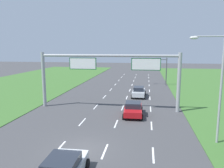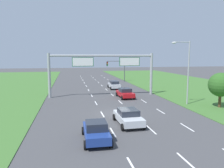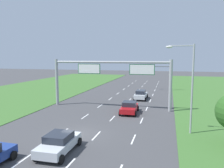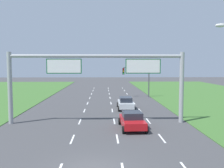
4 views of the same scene
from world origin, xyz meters
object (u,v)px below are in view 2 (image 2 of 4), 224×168
(sign_gantry, at_px, (103,66))
(street_lamp, at_px, (186,67))
(car_lead_silver, at_px, (96,131))
(car_near_red, at_px, (128,117))
(car_far_ahead, at_px, (125,93))
(roadside_tree_near, at_px, (221,85))
(car_mid_lane, at_px, (114,85))
(traffic_light_mast, at_px, (117,67))

(sign_gantry, relative_size, street_lamp, 2.03)
(street_lamp, bearing_deg, car_lead_silver, -142.11)
(car_near_red, bearing_deg, car_lead_silver, -136.82)
(car_far_ahead, bearing_deg, sign_gantry, 141.74)
(car_lead_silver, height_order, car_far_ahead, car_lead_silver)
(street_lamp, bearing_deg, car_near_red, -144.82)
(car_lead_silver, distance_m, car_far_ahead, 17.92)
(car_far_ahead, xyz_separation_m, sign_gantry, (-3.09, 2.25, 4.14))
(car_lead_silver, xyz_separation_m, roadside_tree_near, (16.75, 7.84, 2.18))
(roadside_tree_near, bearing_deg, sign_gantry, 140.07)
(car_lead_silver, height_order, car_mid_lane, car_mid_lane)
(car_near_red, bearing_deg, street_lamp, 33.91)
(car_near_red, height_order, sign_gantry, sign_gantry)
(car_lead_silver, distance_m, roadside_tree_near, 18.62)
(traffic_light_mast, bearing_deg, sign_gantry, -108.72)
(sign_gantry, bearing_deg, traffic_light_mast, 71.28)
(car_mid_lane, height_order, sign_gantry, sign_gantry)
(car_near_red, distance_m, roadside_tree_near, 14.10)
(car_near_red, relative_size, traffic_light_mast, 0.79)
(car_near_red, distance_m, street_lamp, 12.72)
(car_near_red, xyz_separation_m, car_mid_lane, (3.38, 23.06, 0.03))
(car_lead_silver, xyz_separation_m, car_far_ahead, (6.64, 16.65, -0.00))
(sign_gantry, distance_m, roadside_tree_near, 17.32)
(car_lead_silver, height_order, street_lamp, street_lamp)
(car_far_ahead, height_order, street_lamp, street_lamp)
(car_mid_lane, distance_m, traffic_light_mast, 12.43)
(sign_gantry, bearing_deg, roadside_tree_near, -39.93)
(car_mid_lane, xyz_separation_m, sign_gantry, (-3.35, -7.63, 4.11))
(car_lead_silver, xyz_separation_m, sign_gantry, (3.55, 18.89, 4.14))
(car_mid_lane, relative_size, street_lamp, 0.53)
(car_near_red, relative_size, car_far_ahead, 1.02)
(sign_gantry, xyz_separation_m, street_lamp, (9.75, -8.54, 0.17))
(sign_gantry, xyz_separation_m, traffic_light_mast, (6.52, 19.25, -1.04))
(car_lead_silver, distance_m, street_lamp, 17.40)
(car_mid_lane, distance_m, street_lamp, 17.91)
(traffic_light_mast, bearing_deg, car_near_red, -100.70)
(car_lead_silver, bearing_deg, street_lamp, 38.59)
(car_near_red, relative_size, car_lead_silver, 1.08)
(car_near_red, height_order, traffic_light_mast, traffic_light_mast)
(traffic_light_mast, bearing_deg, car_mid_lane, -105.26)
(car_lead_silver, bearing_deg, roadside_tree_near, 25.80)
(car_lead_silver, distance_m, traffic_light_mast, 39.57)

